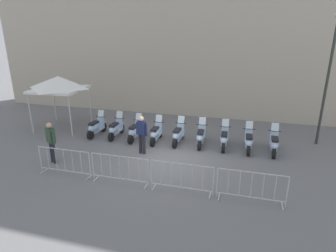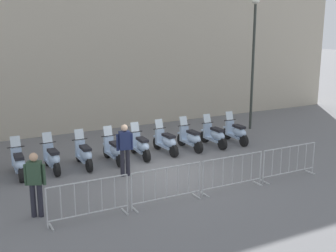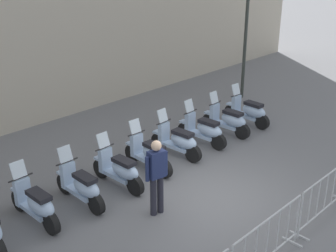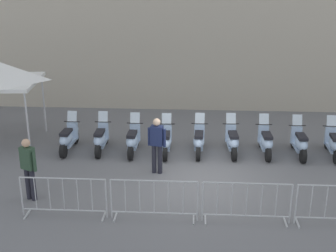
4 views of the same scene
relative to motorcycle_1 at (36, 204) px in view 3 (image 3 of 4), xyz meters
The scene contains 13 objects.
ground_plane 3.82m from the motorcycle_1, 35.31° to the right, with size 120.00×120.00×0.00m, color slate.
motorcycle_1 is the anchor object (origin of this frame).
motorcycle_2 1.09m from the motorcycle_1, ahead, with size 0.58×1.73×1.24m.
motorcycle_3 2.18m from the motorcycle_1, ahead, with size 0.56×1.73×1.24m.
motorcycle_4 3.27m from the motorcycle_1, ahead, with size 0.59×1.72×1.24m.
motorcycle_5 4.36m from the motorcycle_1, ahead, with size 0.56×1.72×1.24m.
motorcycle_6 5.45m from the motorcycle_1, ahead, with size 0.56×1.72×1.24m.
motorcycle_7 6.54m from the motorcycle_1, ahead, with size 0.56×1.73×1.24m.
motorcycle_8 7.62m from the motorcycle_1, ahead, with size 0.60×1.72×1.24m.
barrier_segment_1 4.71m from the motorcycle_1, 67.58° to the right, with size 2.14×0.60×1.07m.
barrier_segment_2 6.06m from the motorcycle_1, 48.46° to the right, with size 2.14×0.60×1.07m.
street_lamp 10.36m from the motorcycle_1, ahead, with size 0.36×0.36×5.90m.
officer_mid_plaza 2.58m from the motorcycle_1, 42.17° to the right, with size 0.53×0.31×1.73m.
Camera 3 is at (-7.48, -4.98, 5.50)m, focal length 48.00 mm.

